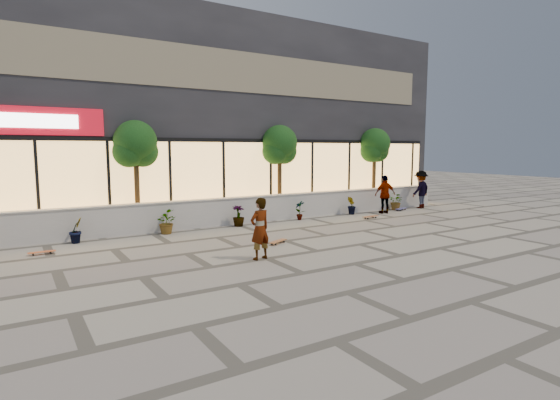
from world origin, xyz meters
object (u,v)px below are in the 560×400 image
skateboard_right_near (370,216)px  skateboard_right_far (401,209)px  skater_center (260,229)px  tree_midwest (136,147)px  skater_right_near (385,194)px  tree_mideast (280,147)px  skateboard_left (42,252)px  skater_right_far (421,189)px  tree_east (375,147)px  skateboard_center (278,241)px

skateboard_right_near → skateboard_right_far: skateboard_right_far is taller
skater_center → tree_midwest: bearing=-85.6°
skater_right_near → skateboard_right_far: (1.37, 0.27, -0.78)m
tree_mideast → skateboard_left: bearing=-165.5°
skateboard_left → skateboard_right_near: 12.16m
skateboard_left → skateboard_right_far: 15.12m
skateboard_right_near → skateboard_right_far: (2.93, 1.01, 0.00)m
skater_right_far → tree_east: bearing=-47.6°
skater_center → skateboard_center: (1.40, 1.37, -0.74)m
tree_midwest → skater_right_near: 10.86m
skater_center → skateboard_center: 2.09m
skater_right_near → skateboard_left: skater_right_near is taller
skateboard_center → skateboard_right_far: bearing=-5.6°
tree_midwest → skater_right_near: size_ratio=2.26×
tree_east → skateboard_right_far: bearing=-76.1°
tree_midwest → skateboard_right_far: size_ratio=4.53×
skater_right_far → skateboard_right_far: size_ratio=2.13×
tree_midwest → skater_right_far: size_ratio=2.12×
tree_mideast → tree_east: 5.50m
tree_east → skater_right_near: bearing=-119.4°
skateboard_right_far → skater_right_near: bearing=175.1°
tree_east → skater_right_near: (-1.00, -1.77, -2.12)m
skateboard_right_near → tree_east: bearing=37.5°
skateboard_center → tree_east: bearing=3.6°
skater_right_far → skater_right_near: bearing=-2.1°
tree_east → skateboard_center: tree_east is taller
tree_mideast → skateboard_right_far: tree_mideast is taller
skater_right_near → skateboard_left: (-13.72, -0.62, -0.80)m
tree_midwest → skateboard_right_far: (11.87, -1.50, -2.90)m
skater_right_near → skateboard_left: 13.76m
skater_center → skater_right_far: bearing=-169.4°
tree_east → skateboard_center: 10.06m
skateboard_right_far → tree_mideast: bearing=149.5°
tree_midwest → skateboard_left: size_ratio=5.69×
skater_right_near → skateboard_right_far: 1.60m
tree_mideast → skater_right_far: 7.71m
skater_right_far → skateboard_center: skater_right_far is taller
skateboard_left → skateboard_right_near: bearing=-0.3°
tree_midwest → skateboard_center: bearing=-56.6°
tree_mideast → skater_right_near: 5.28m
tree_east → skater_right_near: size_ratio=2.26×
tree_midwest → skateboard_right_near: tree_midwest is taller
tree_mideast → skateboard_right_near: (2.94, -2.51, -2.90)m
tree_east → skateboard_right_near: (-2.56, -2.51, -2.90)m
tree_mideast → skateboard_left: 9.96m
tree_midwest → skater_right_far: (13.30, -1.40, -2.06)m
skateboard_center → tree_mideast: bearing=32.5°
skateboard_center → skateboard_left: (-6.28, 2.26, -0.01)m
tree_mideast → skateboard_center: 6.22m
skateboard_right_far → skater_right_far: bearing=-12.1°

